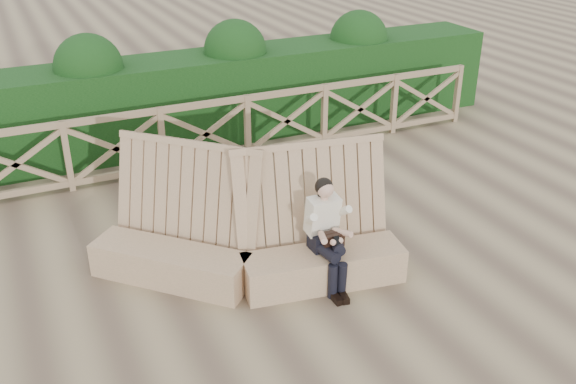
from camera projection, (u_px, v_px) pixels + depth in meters
name	position (u px, v px, depth m)	size (l,w,h in m)	color
ground	(302.00, 273.00, 7.66)	(60.00, 60.00, 0.00)	brown
bench	(247.00, 249.00, 7.42)	(3.41, 2.21, 1.55)	#8F7452
woman	(327.00, 230.00, 7.21)	(0.36, 0.77, 1.28)	black
guardrail	(206.00, 134.00, 10.26)	(10.10, 0.09, 1.10)	#83684C
hedge	(183.00, 101.00, 11.14)	(12.00, 1.20, 1.50)	black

